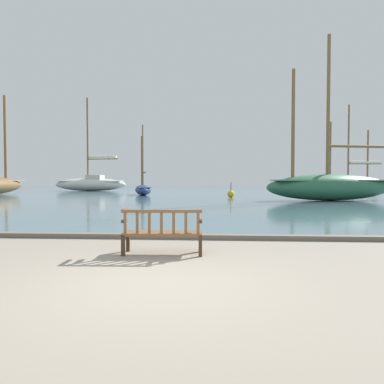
% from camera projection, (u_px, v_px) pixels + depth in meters
% --- Properties ---
extents(ground_plane, '(160.00, 160.00, 0.00)m').
position_uv_depth(ground_plane, '(154.00, 284.00, 4.94)').
color(ground_plane, gray).
extents(harbor_water, '(100.00, 80.00, 0.08)m').
position_uv_depth(harbor_water, '(208.00, 191.00, 48.83)').
color(harbor_water, '#476670').
rests_on(harbor_water, ground).
extents(quay_edge_kerb, '(40.00, 0.30, 0.12)m').
position_uv_depth(quay_edge_kerb, '(180.00, 236.00, 8.78)').
color(quay_edge_kerb, '#675F54').
rests_on(quay_edge_kerb, ground).
extents(park_bench, '(1.62, 0.58, 0.92)m').
position_uv_depth(park_bench, '(163.00, 231.00, 6.92)').
color(park_bench, '#3D2A19').
rests_on(park_bench, ground).
extents(sailboat_outer_starboard, '(10.84, 4.18, 12.81)m').
position_uv_depth(sailboat_outer_starboard, '(90.00, 183.00, 47.28)').
color(sailboat_outer_starboard, silver).
rests_on(sailboat_outer_starboard, harbor_water).
extents(sailboat_far_port, '(9.64, 3.24, 10.26)m').
position_uv_depth(sailboat_far_port, '(350.00, 185.00, 40.09)').
color(sailboat_far_port, silver).
rests_on(sailboat_far_port, harbor_water).
extents(sailboat_nearest_port, '(9.84, 4.39, 11.71)m').
position_uv_depth(sailboat_nearest_port, '(330.00, 185.00, 24.41)').
color(sailboat_nearest_port, '#2D6647').
rests_on(sailboat_nearest_port, harbor_water).
extents(sailboat_outer_port, '(2.92, 6.38, 6.89)m').
position_uv_depth(sailboat_outer_port, '(143.00, 189.00, 33.52)').
color(sailboat_outer_port, navy).
rests_on(sailboat_outer_port, harbor_water).
extents(channel_buoy, '(0.59, 0.59, 1.29)m').
position_uv_depth(channel_buoy, '(231.00, 194.00, 28.67)').
color(channel_buoy, gold).
rests_on(channel_buoy, harbor_water).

